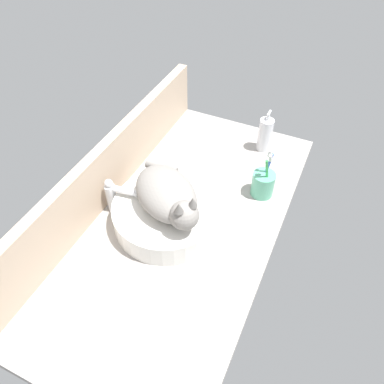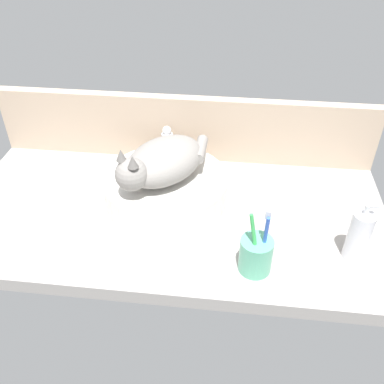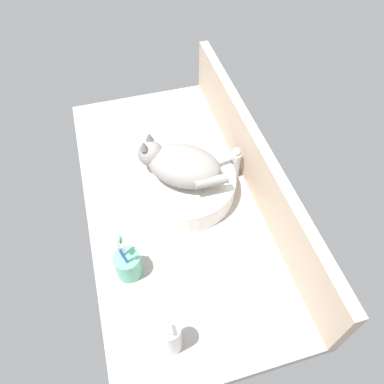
# 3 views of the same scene
# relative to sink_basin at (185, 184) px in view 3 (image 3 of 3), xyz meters

# --- Properties ---
(ground_plane) EXTENTS (1.22, 0.61, 0.04)m
(ground_plane) POSITION_rel_sink_basin_xyz_m (0.02, -0.04, -0.06)
(ground_plane) COLOR #9E9993
(backsplash_panel) EXTENTS (1.22, 0.04, 0.22)m
(backsplash_panel) POSITION_rel_sink_basin_xyz_m (0.02, 0.24, 0.07)
(backsplash_panel) COLOR tan
(backsplash_panel) RESTS_ON ground_plane
(sink_basin) EXTENTS (0.35, 0.35, 0.08)m
(sink_basin) POSITION_rel_sink_basin_xyz_m (0.00, 0.00, 0.00)
(sink_basin) COLOR silver
(sink_basin) RESTS_ON ground_plane
(cat) EXTENTS (0.28, 0.30, 0.14)m
(cat) POSITION_rel_sink_basin_xyz_m (-0.01, -0.01, 0.10)
(cat) COLOR gray
(cat) RESTS_ON sink_basin
(faucet) EXTENTS (0.04, 0.12, 0.14)m
(faucet) POSITION_rel_sink_basin_xyz_m (-0.03, 0.18, 0.03)
(faucet) COLOR silver
(faucet) RESTS_ON ground_plane
(soap_dispenser) EXTENTS (0.05, 0.05, 0.17)m
(soap_dispenser) POSITION_rel_sink_basin_xyz_m (0.50, -0.17, 0.03)
(soap_dispenser) COLOR silver
(soap_dispenser) RESTS_ON ground_plane
(toothbrush_cup) EXTENTS (0.08, 0.08, 0.19)m
(toothbrush_cup) POSITION_rel_sink_basin_xyz_m (0.26, -0.24, 0.01)
(toothbrush_cup) COLOR #5BB28E
(toothbrush_cup) RESTS_ON ground_plane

